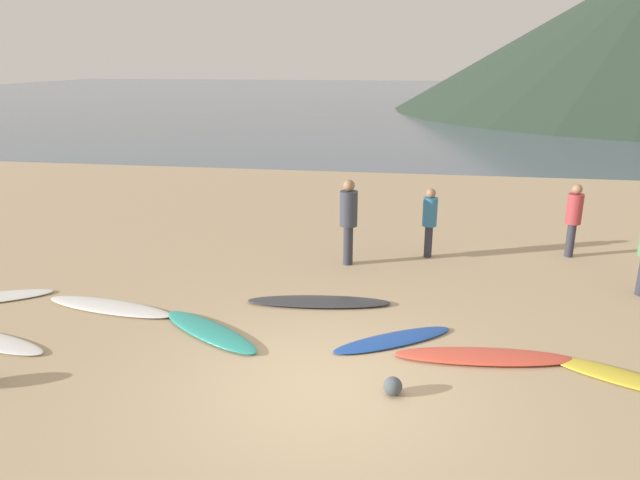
{
  "coord_description": "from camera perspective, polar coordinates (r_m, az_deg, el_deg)",
  "views": [
    {
      "loc": [
        1.04,
        -6.69,
        4.19
      ],
      "look_at": [
        -0.8,
        4.58,
        0.6
      ],
      "focal_mm": 32.42,
      "sensor_mm": 36.0,
      "label": 1
    }
  ],
  "objects": [
    {
      "name": "ocean_water",
      "position": [
        72.18,
        8.69,
        13.93
      ],
      "size": [
        140.0,
        100.0,
        0.01
      ],
      "primitive_type": "cube",
      "color": "slate",
      "rests_on": "ground"
    },
    {
      "name": "surfboard_5",
      "position": [
        9.15,
        7.25,
        -9.74
      ],
      "size": [
        1.97,
        1.5,
        0.06
      ],
      "primitive_type": "ellipsoid",
      "rotation": [
        0.0,
        0.0,
        0.57
      ],
      "color": "#1E479E",
      "rests_on": "ground"
    },
    {
      "name": "surfboard_3",
      "position": [
        9.47,
        -10.84,
        -8.82
      ],
      "size": [
        2.13,
        1.65,
        0.09
      ],
      "primitive_type": "ellipsoid",
      "rotation": [
        0.0,
        0.0,
        -0.58
      ],
      "color": "teal",
      "rests_on": "ground"
    },
    {
      "name": "person_1",
      "position": [
        12.75,
        10.78,
        2.23
      ],
      "size": [
        0.31,
        0.31,
        1.54
      ],
      "rotation": [
        0.0,
        0.0,
        5.83
      ],
      "color": "#2D2D38",
      "rests_on": "ground"
    },
    {
      "name": "surfboard_2",
      "position": [
        10.83,
        -20.1,
        -6.2
      ],
      "size": [
        2.55,
        0.95,
        0.09
      ],
      "primitive_type": "ellipsoid",
      "rotation": [
        0.0,
        0.0,
        -0.16
      ],
      "color": "white",
      "rests_on": "ground"
    },
    {
      "name": "beach_rock_near",
      "position": [
        7.8,
        7.2,
        -14.12
      ],
      "size": [
        0.25,
        0.25,
        0.25
      ],
      "primitive_type": "sphere",
      "color": "#444C51",
      "rests_on": "ground"
    },
    {
      "name": "person_2",
      "position": [
        12.05,
        2.84,
        2.46
      ],
      "size": [
        0.37,
        0.37,
        1.83
      ],
      "rotation": [
        0.0,
        0.0,
        2.51
      ],
      "color": "#2D2D38",
      "rests_on": "ground"
    },
    {
      "name": "surfboard_6",
      "position": [
        8.9,
        15.81,
        -11.0
      ],
      "size": [
        2.61,
        0.78,
        0.1
      ],
      "primitive_type": "ellipsoid",
      "rotation": [
        0.0,
        0.0,
        0.1
      ],
      "color": "#D84C38",
      "rests_on": "ground"
    },
    {
      "name": "person_0",
      "position": [
        13.71,
        23.77,
        2.32
      ],
      "size": [
        0.33,
        0.33,
        1.63
      ],
      "rotation": [
        0.0,
        0.0,
        0.87
      ],
      "color": "#2D2D38",
      "rests_on": "ground"
    },
    {
      "name": "surfboard_7",
      "position": [
        9.11,
        27.51,
        -11.87
      ],
      "size": [
        1.96,
        1.3,
        0.07
      ],
      "primitive_type": "ellipsoid",
      "rotation": [
        0.0,
        0.0,
        -0.47
      ],
      "color": "yellow",
      "rests_on": "ground"
    },
    {
      "name": "ground_plane",
      "position": [
        17.27,
        5.54,
        2.98
      ],
      "size": [
        120.0,
        120.0,
        0.2
      ],
      "primitive_type": "cube",
      "color": "tan",
      "rests_on": "ground"
    },
    {
      "name": "surfboard_4",
      "position": [
        10.37,
        -0.11,
        -6.1
      ],
      "size": [
        2.61,
        0.83,
        0.09
      ],
      "primitive_type": "ellipsoid",
      "rotation": [
        0.0,
        0.0,
        0.12
      ],
      "color": "#333338",
      "rests_on": "ground"
    }
  ]
}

